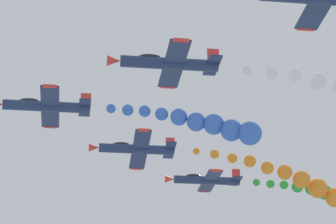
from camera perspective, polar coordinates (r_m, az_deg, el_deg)
The scene contains 6 objects.
airplane_lead at distance 82.09m, azimuth -9.08°, elevation 0.44°, with size 9.54×10.35×2.58m.
smoke_trail_lead at distance 80.76m, azimuth 3.23°, elevation -0.97°, with size 4.77×16.00×4.93m.
airplane_left_inner at distance 70.82m, azimuth -0.04°, elevation 3.62°, with size 9.56×10.35×2.35m.
airplane_right_inner at distance 92.71m, azimuth -2.44°, elevation -2.73°, with size 9.42×10.35×3.02m.
smoke_trail_right_inner at distance 97.60m, azimuth 9.81°, elevation -5.10°, with size 4.66×19.60×6.05m.
airplane_right_outer at distance 105.55m, azimuth 2.78°, elevation -5.03°, with size 9.57×10.35×2.34m.
Camera 1 is at (-75.90, 9.77, 90.00)m, focal length 82.69 mm.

